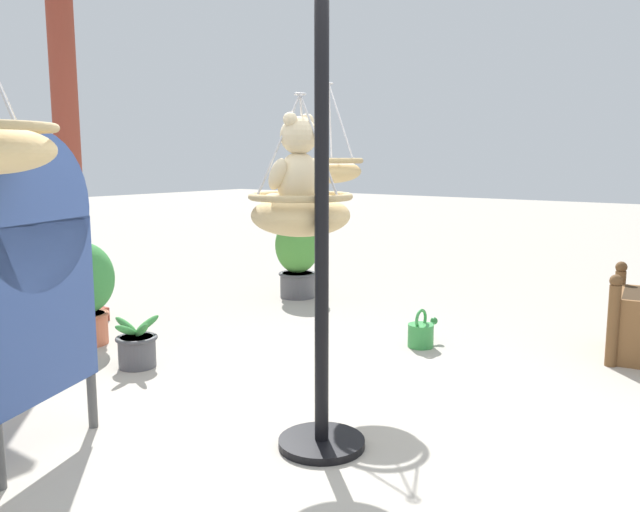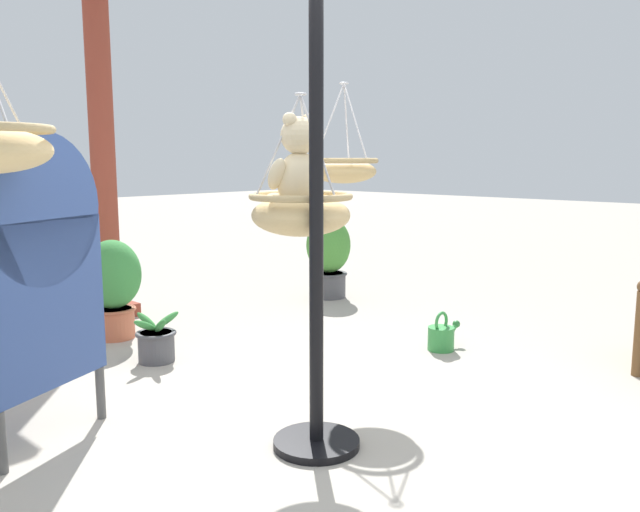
# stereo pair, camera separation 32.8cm
# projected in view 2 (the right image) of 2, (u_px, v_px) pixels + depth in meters

# --- Properties ---
(ground_plane) EXTENTS (40.00, 40.00, 0.00)m
(ground_plane) POSITION_uv_depth(u_px,v_px,m) (332.00, 426.00, 3.50)
(ground_plane) COLOR #A8A093
(display_pole_central) EXTENTS (0.44, 0.44, 2.30)m
(display_pole_central) POSITION_uv_depth(u_px,v_px,m) (316.00, 312.00, 3.15)
(display_pole_central) COLOR black
(display_pole_central) RESTS_ON ground
(hanging_basket_with_teddy) EXTENTS (0.55, 0.55, 0.74)m
(hanging_basket_with_teddy) POSITION_uv_depth(u_px,v_px,m) (301.00, 212.00, 3.35)
(hanging_basket_with_teddy) COLOR tan
(teddy_bear) EXTENTS (0.35, 0.32, 0.50)m
(teddy_bear) POSITION_uv_depth(u_px,v_px,m) (297.00, 169.00, 3.34)
(teddy_bear) COLOR beige
(hanging_basket_right_low) EXTENTS (0.47, 0.47, 0.67)m
(hanging_basket_right_low) POSITION_uv_depth(u_px,v_px,m) (344.00, 169.00, 4.32)
(hanging_basket_right_low) COLOR tan
(greenhouse_pillar_right) EXTENTS (0.42, 0.42, 3.04)m
(greenhouse_pillar_right) POSITION_uv_depth(u_px,v_px,m) (103.00, 156.00, 5.73)
(greenhouse_pillar_right) COLOR brown
(greenhouse_pillar_right) RESTS_ON ground
(potted_plant_fern_front) EXTENTS (0.46, 0.46, 0.85)m
(potted_plant_fern_front) POSITION_uv_depth(u_px,v_px,m) (328.00, 254.00, 6.71)
(potted_plant_fern_front) COLOR #4C4C51
(potted_plant_fern_front) RESTS_ON ground
(potted_plant_bushy_green) EXTENTS (0.46, 0.46, 0.81)m
(potted_plant_bushy_green) POSITION_uv_depth(u_px,v_px,m) (113.00, 284.00, 5.16)
(potted_plant_bushy_green) COLOR #BC6042
(potted_plant_bushy_green) RESTS_ON ground
(potted_plant_conical_shrub) EXTENTS (0.41, 0.40, 0.36)m
(potted_plant_conical_shrub) POSITION_uv_depth(u_px,v_px,m) (156.00, 342.00, 4.60)
(potted_plant_conical_shrub) COLOR #4C4C51
(potted_plant_conical_shrub) RESTS_ON ground
(display_sign_board) EXTENTS (0.72, 0.32, 1.59)m
(display_sign_board) POSITION_uv_depth(u_px,v_px,m) (46.00, 265.00, 3.15)
(display_sign_board) COLOR #334C8C
(display_sign_board) RESTS_ON ground
(watering_can) EXTENTS (0.35, 0.20, 0.30)m
(watering_can) POSITION_uv_depth(u_px,v_px,m) (442.00, 337.00, 4.88)
(watering_can) COLOR #338C3F
(watering_can) RESTS_ON ground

